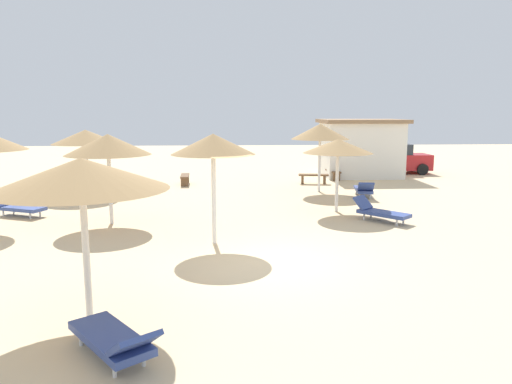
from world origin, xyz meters
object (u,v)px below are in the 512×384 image
Objects in this scene: parasol_2 at (86,137)px; beach_cabana at (360,148)px; parasol_0 at (320,132)px; lounger_0 at (364,189)px; lounger_1 at (114,339)px; parasol_5 at (213,145)px; lounger_2 at (35,192)px; lounger_4 at (380,212)px; bench_2 at (313,177)px; parasol_6 at (108,145)px; lounger_3 at (18,207)px; parasol_1 at (81,174)px; bench_0 at (333,173)px; parasol_4 at (338,146)px; parked_car at (394,159)px; bench_1 at (185,178)px.

beach_cabana reaches higher than parasol_2.
parasol_0 reaches higher than lounger_0.
beach_cabana is at bearing 65.53° from lounger_1.
lounger_1 is 0.42× the size of beach_cabana.
parasol_5 is 1.60× the size of lounger_2.
lounger_4 reaches higher than bench_2.
lounger_3 is (-3.52, 1.33, -2.22)m from parasol_6.
parasol_1 reaches higher than lounger_0.
bench_0 is at bearing 92.07° from lounger_0.
lounger_1 is 21.82m from beach_cabana.
lounger_1 is 19.89m from bench_0.
parasol_4 is 1.71× the size of bench_2.
parked_car is at bearing 30.47° from bench_0.
lounger_1 is 17.09m from bench_1.
lounger_3 is at bearing -105.44° from parasol_2.
parasol_0 is 10.22m from parasol_2.
lounger_3 is at bearing 159.39° from parasol_6.
parked_car is (17.00, 10.81, 0.50)m from lounger_3.
parasol_4 reaches higher than lounger_2.
parasol_5 is (5.75, -8.18, 0.22)m from parasol_2.
beach_cabana is at bearing 21.75° from parasol_2.
bench_0 is at bearing 10.56° from bench_1.
parasol_1 is at bearing -60.67° from lounger_3.
parasol_5 is at bearing -42.70° from lounger_2.
parasol_4 is 0.87× the size of parasol_5.
beach_cabana reaches higher than lounger_1.
parasol_1 is at bearing -112.94° from parasol_5.
lounger_1 is 14.68m from lounger_2.
lounger_2 is 14.52m from bench_0.
bench_1 is at bearing -169.44° from bench_0.
parasol_5 reaches higher than lounger_1.
parasol_4 is at bearing 124.48° from lounger_4.
lounger_4 is at bearing 23.92° from parasol_5.
parked_car is (17.64, 7.69, 0.51)m from lounger_2.
parasol_6 is at bearing 100.49° from parasol_1.
lounger_1 is 0.97× the size of lounger_3.
lounger_3 reaches higher than bench_2.
bench_2 is at bearing 45.63° from parasol_6.
parasol_0 reaches higher than lounger_1.
bench_0 is (13.53, 5.27, 0.03)m from lounger_2.
beach_cabana is (14.68, 9.69, 1.28)m from lounger_3.
bench_1 is at bearing 53.48° from lounger_3.
lounger_2 is 0.97× the size of lounger_3.
parasol_2 is at bearing 105.87° from parasol_1.
lounger_2 is at bearing -146.54° from bench_1.
lounger_3 is 1.27× the size of bench_0.
lounger_2 is at bearing 165.90° from parasol_4.
lounger_0 is (1.67, -1.38, -2.39)m from parasol_0.
lounger_0 is at bearing -68.16° from bench_2.
parasol_1 is 1.93× the size of bench_1.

